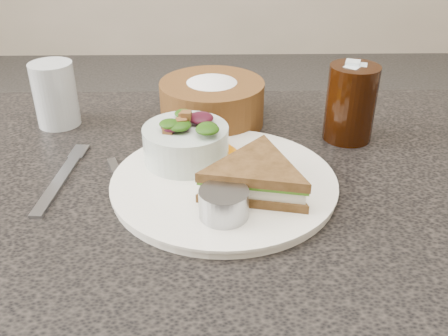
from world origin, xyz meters
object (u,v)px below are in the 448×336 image
Objects in this scene: sandwich at (256,177)px; dinner_plate at (224,183)px; cola_glass at (351,100)px; dressing_ramekin at (224,204)px; bread_basket at (212,95)px; water_glass at (55,94)px; salad_bowl at (186,138)px.

dinner_plate is at bearing 153.10° from sandwich.
cola_glass is at bearing 59.78° from sandwich.
dressing_ramekin is 0.34× the size of bread_basket.
cola_glass is 0.48m from water_glass.
bread_basket is (-0.01, 0.29, 0.02)m from dressing_ramekin.
cola_glass is at bearing 36.11° from dinner_plate.
dressing_ramekin is at bearing -91.22° from dinner_plate.
cola_glass reaches higher than sandwich.
bread_basket reaches higher than dinner_plate.
dressing_ramekin is at bearing -46.91° from water_glass.
cola_glass is at bearing -16.13° from bread_basket.
dressing_ramekin is at bearing -131.17° from cola_glass.
water_glass reaches higher than dinner_plate.
bread_basket is 0.26m from water_glass.
dinner_plate is 5.02× the size of dressing_ramekin.
bread_basket is 1.32× the size of cola_glass.
salad_bowl reaches higher than sandwich.
sandwich is at bearing 51.64° from dressing_ramekin.
bread_basket is at bearing 92.80° from dressing_ramekin.
sandwich is 1.51× the size of water_glass.
sandwich is 0.92× the size of bread_basket.
dinner_plate is 1.72× the size of bread_basket.
dinner_plate is at bearing -37.03° from water_glass.
dressing_ramekin is at bearing -116.62° from sandwich.
salad_bowl is 0.16m from bread_basket.
cola_glass reaches higher than water_glass.
water_glass is (-0.22, 0.15, 0.01)m from salad_bowl.
salad_bowl is at bearing 133.81° from dinner_plate.
dressing_ramekin is at bearing -70.00° from salad_bowl.
salad_bowl is at bearing -160.20° from cola_glass.
water_glass reaches higher than sandwich.
water_glass is at bearing 133.09° from dressing_ramekin.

